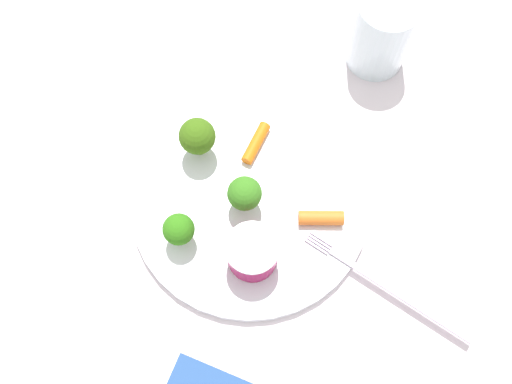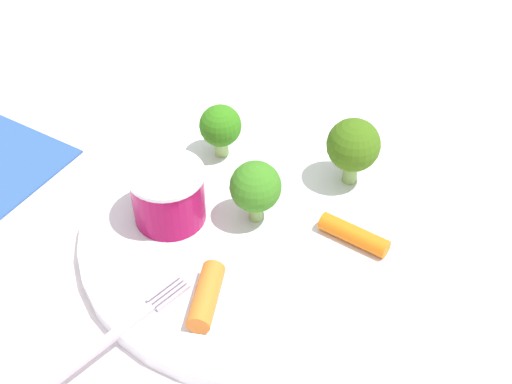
{
  "view_description": "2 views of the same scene",
  "coord_description": "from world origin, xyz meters",
  "views": [
    {
      "loc": [
        -0.17,
        0.15,
        0.59
      ],
      "look_at": [
        0.0,
        -0.01,
        0.02
      ],
      "focal_mm": 39.32,
      "sensor_mm": 36.0,
      "label": 1
    },
    {
      "loc": [
        -0.2,
        -0.28,
        0.37
      ],
      "look_at": [
        0.0,
        0.01,
        0.03
      ],
      "focal_mm": 47.82,
      "sensor_mm": 36.0,
      "label": 2
    }
  ],
  "objects": [
    {
      "name": "ground_plane",
      "position": [
        0.0,
        0.0,
        0.0
      ],
      "size": [
        2.4,
        2.4,
        0.0
      ],
      "primitive_type": "plane",
      "color": "white"
    },
    {
      "name": "plate",
      "position": [
        0.0,
        0.0,
        0.01
      ],
      "size": [
        0.26,
        0.26,
        0.01
      ],
      "primitive_type": "cylinder",
      "color": "white",
      "rests_on": "ground_plane"
    },
    {
      "name": "sauce_cup",
      "position": [
        -0.05,
        0.04,
        0.03
      ],
      "size": [
        0.05,
        0.05,
        0.04
      ],
      "color": "#9E0A46",
      "rests_on": "plate"
    },
    {
      "name": "broccoli_floret_0",
      "position": [
        0.0,
        0.01,
        0.04
      ],
      "size": [
        0.04,
        0.04,
        0.05
      ],
      "color": "#86AB5C",
      "rests_on": "plate"
    },
    {
      "name": "broccoli_floret_1",
      "position": [
        0.02,
        0.08,
        0.04
      ],
      "size": [
        0.03,
        0.03,
        0.05
      ],
      "color": "#9AC66E",
      "rests_on": "plate"
    },
    {
      "name": "broccoli_floret_2",
      "position": [
        0.08,
        -0.0,
        0.05
      ],
      "size": [
        0.04,
        0.04,
        0.06
      ],
      "color": "#84AB5B",
      "rests_on": "plate"
    },
    {
      "name": "carrot_stick_0",
      "position": [
        0.04,
        -0.05,
        0.02
      ],
      "size": [
        0.03,
        0.05,
        0.01
      ],
      "primitive_type": "cylinder",
      "rotation": [
        1.57,
        0.0,
        0.37
      ],
      "color": "orange",
      "rests_on": "plate"
    },
    {
      "name": "carrot_stick_1",
      "position": [
        -0.07,
        -0.04,
        0.02
      ],
      "size": [
        0.04,
        0.05,
        0.02
      ],
      "primitive_type": "cylinder",
      "rotation": [
        1.57,
        0.0,
        2.37
      ],
      "color": "orange",
      "rests_on": "plate"
    },
    {
      "name": "fork",
      "position": [
        -0.17,
        -0.03,
        0.01
      ],
      "size": [
        0.19,
        0.05,
        0.0
      ],
      "color": "#BCABC2",
      "rests_on": "plate"
    },
    {
      "name": "drinking_glass",
      "position": [
        0.03,
        -0.25,
        0.05
      ],
      "size": [
        0.07,
        0.07,
        0.1
      ],
      "primitive_type": "cylinder",
      "color": "silver",
      "rests_on": "ground_plane"
    }
  ]
}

